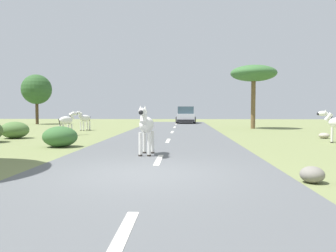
{
  "coord_description": "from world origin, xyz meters",
  "views": [
    {
      "loc": [
        0.93,
        -7.7,
        1.49
      ],
      "look_at": [
        0.32,
        6.02,
        0.82
      ],
      "focal_mm": 36.67,
      "sensor_mm": 36.0,
      "label": 1
    }
  ],
  "objects": [
    {
      "name": "zebra_1",
      "position": [
        -5.69,
        11.53,
        0.84
      ],
      "size": [
        0.86,
        1.4,
        1.42
      ],
      "rotation": [
        0.0,
        0.0,
        5.84
      ],
      "color": "silver",
      "rests_on": "ground_plane"
    },
    {
      "name": "ground_plane",
      "position": [
        0.0,
        0.0,
        0.0
      ],
      "size": [
        90.0,
        90.0,
        0.0
      ],
      "primitive_type": "plane",
      "color": "olive"
    },
    {
      "name": "bush_3",
      "position": [
        -3.94,
        5.62,
        0.41
      ],
      "size": [
        1.37,
        1.23,
        0.82
      ],
      "primitive_type": "ellipsoid",
      "color": "#386633",
      "rests_on": "ground_plane"
    },
    {
      "name": "car_0",
      "position": [
        1.2,
        28.46,
        0.85
      ],
      "size": [
        2.05,
        4.35,
        1.74
      ],
      "rotation": [
        0.0,
        0.0,
        3.13
      ],
      "color": "silver",
      "rests_on": "road"
    },
    {
      "name": "rock_0",
      "position": [
        3.55,
        -0.68,
        0.17
      ],
      "size": [
        0.48,
        0.51,
        0.34
      ],
      "primitive_type": "ellipsoid",
      "color": "gray",
      "rests_on": "ground_plane"
    },
    {
      "name": "tree_0",
      "position": [
        -13.77,
        26.17,
        3.48
      ],
      "size": [
        2.98,
        2.98,
        4.99
      ],
      "color": "#4C3823",
      "rests_on": "ground_plane"
    },
    {
      "name": "road",
      "position": [
        0.24,
        0.0,
        0.03
      ],
      "size": [
        6.0,
        64.0,
        0.05
      ],
      "primitive_type": "cube",
      "color": "#56595B",
      "rests_on": "ground_plane"
    },
    {
      "name": "zebra_0",
      "position": [
        -0.23,
        3.0,
        0.98
      ],
      "size": [
        0.5,
        1.65,
        1.56
      ],
      "rotation": [
        0.0,
        0.0,
        3.08
      ],
      "color": "silver",
      "rests_on": "road"
    },
    {
      "name": "zebra_3",
      "position": [
        -6.05,
        16.21,
        0.84
      ],
      "size": [
        0.88,
        1.4,
        1.42
      ],
      "rotation": [
        0.0,
        0.0,
        2.68
      ],
      "color": "silver",
      "rests_on": "ground_plane"
    },
    {
      "name": "bush_0",
      "position": [
        -7.72,
        9.5,
        0.43
      ],
      "size": [
        1.44,
        1.29,
        0.86
      ],
      "primitive_type": "ellipsoid",
      "color": "#4C7038",
      "rests_on": "ground_plane"
    },
    {
      "name": "lane_markings",
      "position": [
        0.24,
        -1.0,
        0.05
      ],
      "size": [
        0.16,
        56.0,
        0.01
      ],
      "color": "silver",
      "rests_on": "road"
    },
    {
      "name": "tree_3",
      "position": [
        6.34,
        19.11,
        4.21
      ],
      "size": [
        3.53,
        3.53,
        4.89
      ],
      "color": "brown",
      "rests_on": "ground_plane"
    },
    {
      "name": "rock_1",
      "position": [
        8.17,
        10.19,
        0.14
      ],
      "size": [
        0.54,
        0.52,
        0.29
      ],
      "primitive_type": "ellipsoid",
      "color": "#A89E8C",
      "rests_on": "ground_plane"
    }
  ]
}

